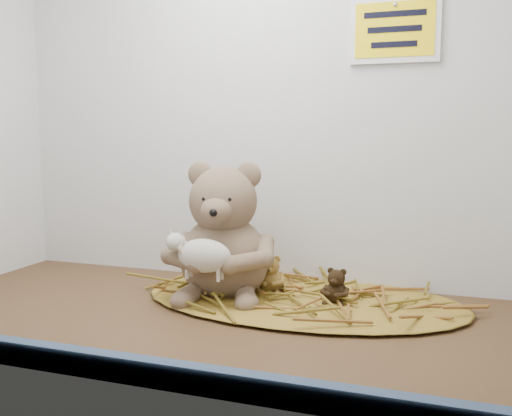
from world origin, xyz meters
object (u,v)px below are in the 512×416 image
(mini_teddy_brown, at_px, (337,284))
(mini_teddy_tan, at_px, (270,273))
(main_teddy, at_px, (224,230))
(toy_lamb, at_px, (204,256))

(mini_teddy_brown, bearing_deg, mini_teddy_tan, 174.48)
(main_teddy, bearing_deg, mini_teddy_brown, -9.87)
(main_teddy, height_order, mini_teddy_tan, main_teddy)
(toy_lamb, bearing_deg, mini_teddy_brown, 23.48)
(toy_lamb, xyz_separation_m, mini_teddy_brown, (0.24, 0.10, -0.06))
(main_teddy, distance_m, toy_lamb, 0.11)
(main_teddy, xyz_separation_m, mini_teddy_brown, (0.24, 0.00, -0.09))
(main_teddy, xyz_separation_m, mini_teddy_tan, (0.09, 0.03, -0.09))
(mini_teddy_tan, relative_size, mini_teddy_brown, 1.12)
(toy_lamb, height_order, mini_teddy_tan, toy_lamb)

